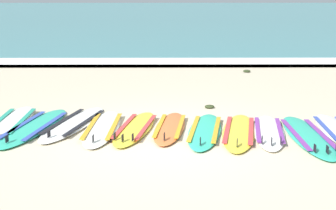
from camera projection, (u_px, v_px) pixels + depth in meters
The scene contains 15 objects.
ground_plane at pixel (165, 138), 7.67m from camera, with size 80.00×80.00×0.00m, color beige.
sea at pixel (165, 14), 43.52m from camera, with size 80.00×60.00×0.10m, color teal.
wave_foam_strip at pixel (165, 63), 15.07m from camera, with size 80.00×1.32×0.11m, color white.
surfboard_0 at pixel (11, 122), 8.45m from camera, with size 0.62×2.34×0.18m.
surfboard_1 at pixel (34, 127), 8.18m from camera, with size 1.03×2.50×0.18m.
surfboard_2 at pixel (74, 123), 8.38m from camera, with size 1.16×2.43×0.18m.
surfboard_3 at pixel (102, 128), 8.13m from camera, with size 0.64×2.26×0.18m.
surfboard_4 at pixel (135, 128), 8.10m from camera, with size 0.90×2.19×0.18m.
surfboard_5 at pixel (170, 128), 8.13m from camera, with size 0.74×2.04×0.18m.
surfboard_6 at pixel (205, 131), 7.96m from camera, with size 0.89×2.21×0.18m.
surfboard_7 at pixel (239, 132), 7.90m from camera, with size 0.95×2.26×0.18m.
surfboard_8 at pixel (269, 132), 7.90m from camera, with size 0.83×2.10×0.18m.
surfboard_9 at pixel (308, 136), 7.68m from camera, with size 0.60×2.36×0.18m.
seaweed_clump_near_shoreline at pixel (209, 107), 9.57m from camera, with size 0.20×0.16×0.07m, color #2D381E.
seaweed_clump_mid_sand at pixel (247, 71), 13.63m from camera, with size 0.22×0.17×0.08m, color #2D381E.
Camera 1 is at (0.00, -7.31, 2.40)m, focal length 50.14 mm.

